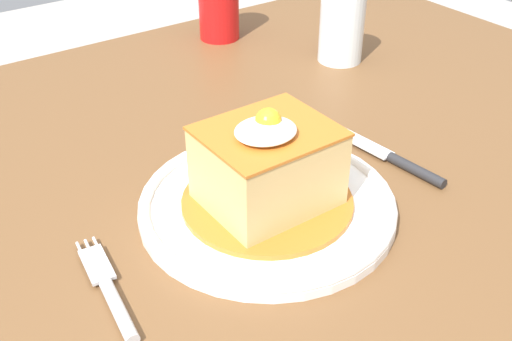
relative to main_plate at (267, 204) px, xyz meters
The scene contains 7 objects.
dining_table 0.18m from the main_plate, 125.19° to the left, with size 1.47×0.85×0.77m.
main_plate is the anchor object (origin of this frame).
sandwich_meal 0.04m from the main_plate, 138.55° to the right, with size 0.18×0.18×0.11m.
fork 0.19m from the main_plate, behind, with size 0.03×0.14×0.01m.
knife 0.18m from the main_plate, ahead, with size 0.03×0.17×0.01m.
soda_can 0.49m from the main_plate, 63.03° to the left, with size 0.07×0.07×0.12m.
drinking_glass 0.41m from the main_plate, 37.56° to the left, with size 0.07×0.07×0.10m.
Camera 1 is at (-0.23, -0.53, 1.17)m, focal length 43.74 mm.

